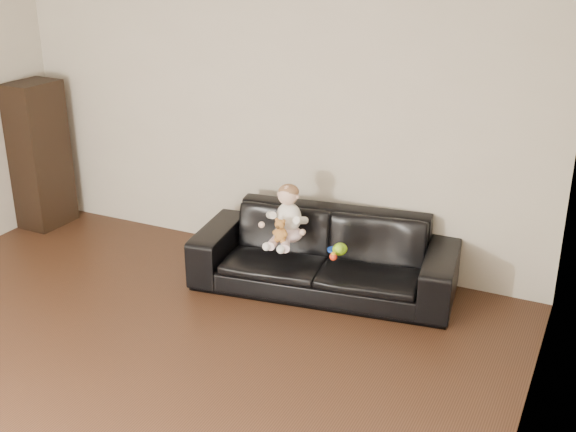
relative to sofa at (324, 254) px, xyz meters
The scene contains 11 objects.
floor 2.39m from the sofa, 108.46° to the right, with size 5.50×5.50×0.00m, color #3C2315.
wall_back 1.34m from the sofa, 146.35° to the left, with size 5.00×5.00×0.00m, color #BDB39F.
wall_right 3.02m from the sofa, 52.14° to the right, with size 5.50×5.50×0.00m, color #BDB39F.
sofa is the anchor object (origin of this frame).
cabinet 3.08m from the sofa, behind, with size 0.36×0.49×1.43m, color black.
shelf_item 3.12m from the sofa, behind, with size 0.18×0.25×0.28m, color silver.
baby 0.43m from the sofa, 157.65° to the right, with size 0.37×0.44×0.48m.
teddy_bear 0.45m from the sofa, 135.88° to the right, with size 0.13×0.13×0.19m.
toy_green 0.29m from the sofa, 39.76° to the right, with size 0.11×0.14×0.09m, color #88D118.
toy_rattle 0.36m from the sofa, 55.96° to the right, with size 0.06×0.06×0.06m, color red.
toy_blue_disc 0.20m from the sofa, 40.91° to the right, with size 0.11×0.11×0.02m, color blue.
Camera 1 is at (2.78, -2.68, 2.77)m, focal length 45.00 mm.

